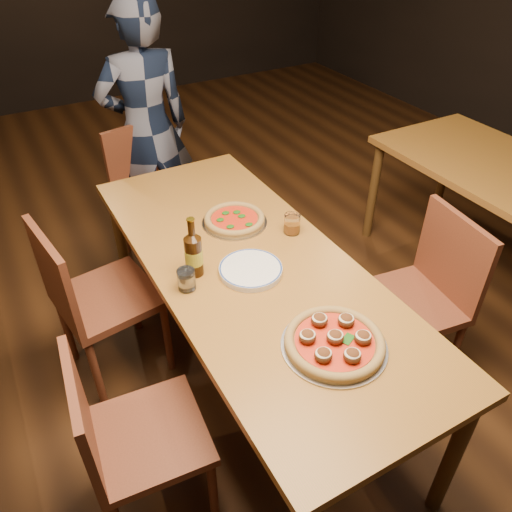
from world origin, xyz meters
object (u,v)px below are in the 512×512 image
chair_main_sw (108,296)px  plate_stack (251,270)px  pizza_margherita (235,219)px  beer_bottle (194,255)px  chair_main_e (408,302)px  pizza_meatball (335,342)px  water_glass (186,280)px  diner (147,129)px  table_main (250,276)px  chair_end (157,196)px  amber_glass (292,224)px  chair_main_nw (148,435)px

chair_main_sw → plate_stack: 0.77m
pizza_margherita → beer_bottle: (-0.32, -0.26, 0.07)m
chair_main_e → pizza_meatball: size_ratio=2.49×
pizza_margherita → beer_bottle: beer_bottle is taller
beer_bottle → pizza_margherita: bearing=39.4°
chair_main_e → pizza_margherita: chair_main_e is taller
chair_main_sw → beer_bottle: size_ratio=3.58×
beer_bottle → water_glass: size_ratio=2.92×
pizza_meatball → pizza_margherita: pizza_meatball is taller
chair_main_e → beer_bottle: beer_bottle is taller
plate_stack → diner: 1.54m
table_main → diner: size_ratio=1.25×
water_glass → plate_stack: bearing=-7.2°
chair_main_e → diner: (-0.62, 1.79, 0.33)m
beer_bottle → chair_end: bearing=79.2°
chair_main_sw → beer_bottle: bearing=-148.3°
pizza_margherita → plate_stack: size_ratio=1.17×
pizza_meatball → amber_glass: (0.25, 0.68, 0.02)m
chair_main_nw → water_glass: bearing=-38.6°
pizza_meatball → plate_stack: (-0.06, 0.51, -0.01)m
chair_main_sw → chair_end: 0.99m
chair_main_sw → chair_end: size_ratio=1.04×
chair_main_nw → diner: bearing=-15.3°
pizza_margherita → amber_glass: (0.20, -0.20, 0.03)m
water_glass → amber_glass: size_ratio=0.96×
chair_main_e → amber_glass: chair_main_e is taller
chair_main_e → amber_glass: size_ratio=9.97×
beer_bottle → amber_glass: (0.51, 0.06, -0.05)m
plate_stack → amber_glass: 0.35m
chair_main_sw → diner: bearing=-38.4°
chair_main_nw → water_glass: 0.59m
chair_main_nw → pizza_meatball: (0.65, -0.20, 0.34)m
diner → water_glass: bearing=77.5°
amber_glass → pizza_meatball: bearing=-110.6°
chair_end → water_glass: size_ratio=10.06×
plate_stack → diner: diner is taller
plate_stack → diner: size_ratio=0.17×
chair_end → amber_glass: (0.29, -1.13, 0.34)m
table_main → amber_glass: bearing=21.8°
table_main → chair_main_nw: 0.76m
chair_main_sw → pizza_meatball: (0.58, -0.99, 0.31)m
pizza_meatball → amber_glass: bearing=69.4°
pizza_margherita → water_glass: (-0.38, -0.33, 0.03)m
beer_bottle → diner: (0.29, 1.43, -0.05)m
table_main → diner: bearing=87.8°
plate_stack → beer_bottle: (-0.20, 0.11, 0.08)m
chair_main_e → chair_main_nw: bearing=-79.8°
pizza_meatball → diner: bearing=89.1°
pizza_meatball → amber_glass: 0.72m
pizza_meatball → chair_end: bearing=91.0°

